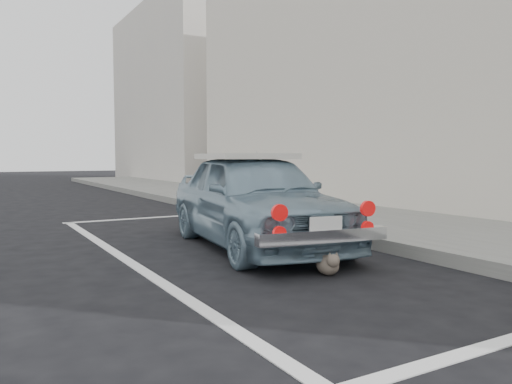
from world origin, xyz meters
The scene contains 8 objects.
ground centered at (0.00, 0.00, 0.00)m, with size 80.00×80.00×0.00m, color black.
sidewalk centered at (3.20, 2.00, 0.07)m, with size 2.80×40.00×0.15m, color slate.
shop_building centered at (6.33, 4.00, 3.49)m, with size 3.50×18.00×7.00m.
building_far centered at (6.35, 20.00, 4.00)m, with size 3.50×10.00×8.00m, color beige.
pline_front centered at (0.50, 6.50, 0.00)m, with size 3.00×0.12×0.01m, color silver.
pline_side centered at (-0.90, 3.00, 0.00)m, with size 0.12×7.00×0.01m, color silver.
retro_coupe centered at (0.71, 3.03, 0.60)m, with size 1.86×3.64×1.18m.
cat centered at (0.56, 1.38, 0.11)m, with size 0.28×0.44×0.24m.
Camera 1 is at (-2.34, -2.28, 1.11)m, focal length 35.00 mm.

